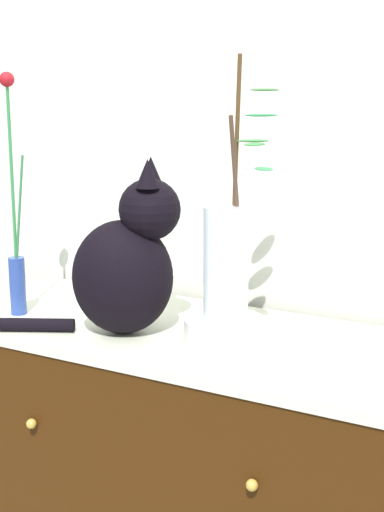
# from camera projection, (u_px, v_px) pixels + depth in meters

# --- Properties ---
(wall_back) EXTENTS (4.40, 0.08, 2.60)m
(wall_back) POSITION_uv_depth(u_px,v_px,m) (253.00, 144.00, 1.89)
(wall_back) COLOR silver
(wall_back) RESTS_ON ground_plane
(sideboard) EXTENTS (1.25, 0.52, 0.88)m
(sideboard) POSITION_uv_depth(u_px,v_px,m) (192.00, 500.00, 1.79)
(sideboard) COLOR #351A05
(sideboard) RESTS_ON ground_plane
(cat_sitting) EXTENTS (0.42, 0.29, 0.41)m
(cat_sitting) POSITION_uv_depth(u_px,v_px,m) (127.00, 263.00, 1.65)
(cat_sitting) COLOR black
(cat_sitting) RESTS_ON sideboard
(vase_slim_green) EXTENTS (0.06, 0.04, 0.60)m
(vase_slim_green) POSITION_uv_depth(u_px,v_px,m) (16.00, 246.00, 1.79)
(vase_slim_green) COLOR #284190
(vase_slim_green) RESTS_ON sideboard
(bowl_porcelain) EXTENTS (0.18, 0.18, 0.07)m
(bowl_porcelain) POSITION_uv_depth(u_px,v_px,m) (225.00, 333.00, 1.57)
(bowl_porcelain) COLOR silver
(bowl_porcelain) RESTS_ON sideboard
(vase_glass_clear) EXTENTS (0.17, 0.15, 0.56)m
(vase_glass_clear) POSITION_uv_depth(u_px,v_px,m) (227.00, 258.00, 1.54)
(vase_glass_clear) COLOR silver
(vase_glass_clear) RESTS_ON bowl_porcelain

